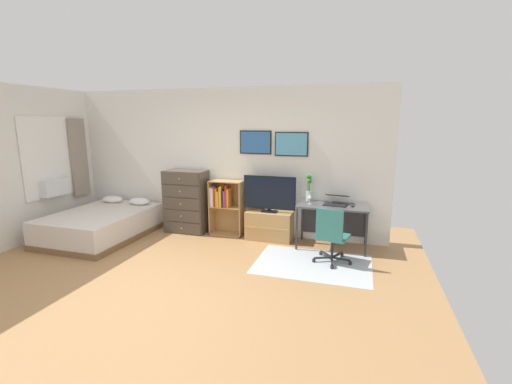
# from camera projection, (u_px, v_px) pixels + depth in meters

# --- Properties ---
(ground_plane) EXTENTS (7.20, 7.20, 0.00)m
(ground_plane) POSITION_uv_depth(u_px,v_px,m) (153.00, 284.00, 4.50)
(ground_plane) COLOR #A87A4C
(wall_back_with_posters) EXTENTS (6.12, 0.09, 2.70)m
(wall_back_with_posters) POSITION_uv_depth(u_px,v_px,m) (223.00, 161.00, 6.50)
(wall_back_with_posters) COLOR silver
(wall_back_with_posters) RESTS_ON ground_plane
(area_rug) EXTENTS (1.70, 1.20, 0.01)m
(area_rug) POSITION_uv_depth(u_px,v_px,m) (313.00, 264.00, 5.14)
(area_rug) COLOR #B2B7BC
(area_rug) RESTS_ON ground_plane
(bed) EXTENTS (1.46, 1.96, 0.61)m
(bed) POSITION_uv_depth(u_px,v_px,m) (102.00, 224.00, 6.32)
(bed) COLOR brown
(bed) RESTS_ON ground_plane
(dresser) EXTENTS (0.79, 0.46, 1.19)m
(dresser) POSITION_uv_depth(u_px,v_px,m) (186.00, 201.00, 6.58)
(dresser) COLOR #4C4238
(dresser) RESTS_ON ground_plane
(bookshelf) EXTENTS (0.62, 0.30, 1.02)m
(bookshelf) POSITION_uv_depth(u_px,v_px,m) (224.00, 203.00, 6.42)
(bookshelf) COLOR tan
(bookshelf) RESTS_ON ground_plane
(tv_stand) EXTENTS (0.82, 0.41, 0.51)m
(tv_stand) POSITION_uv_depth(u_px,v_px,m) (269.00, 225.00, 6.19)
(tv_stand) COLOR tan
(tv_stand) RESTS_ON ground_plane
(television) EXTENTS (0.94, 0.16, 0.65)m
(television) POSITION_uv_depth(u_px,v_px,m) (269.00, 194.00, 6.06)
(television) COLOR black
(television) RESTS_ON tv_stand
(desk) EXTENTS (1.15, 0.60, 0.74)m
(desk) POSITION_uv_depth(u_px,v_px,m) (333.00, 212.00, 5.79)
(desk) COLOR #4C4C4F
(desk) RESTS_ON ground_plane
(office_chair) EXTENTS (0.58, 0.57, 0.86)m
(office_chair) POSITION_uv_depth(u_px,v_px,m) (331.00, 234.00, 5.08)
(office_chair) COLOR #232326
(office_chair) RESTS_ON ground_plane
(laptop) EXTENTS (0.42, 0.45, 0.17)m
(laptop) POSITION_uv_depth(u_px,v_px,m) (336.00, 200.00, 5.73)
(laptop) COLOR black
(laptop) RESTS_ON desk
(computer_mouse) EXTENTS (0.06, 0.10, 0.03)m
(computer_mouse) POSITION_uv_depth(u_px,v_px,m) (352.00, 206.00, 5.56)
(computer_mouse) COLOR #262628
(computer_mouse) RESTS_ON desk
(bamboo_vase) EXTENTS (0.10, 0.11, 0.46)m
(bamboo_vase) POSITION_uv_depth(u_px,v_px,m) (309.00, 187.00, 5.97)
(bamboo_vase) COLOR silver
(bamboo_vase) RESTS_ON desk
(wine_glass) EXTENTS (0.07, 0.07, 0.18)m
(wine_glass) POSITION_uv_depth(u_px,v_px,m) (310.00, 196.00, 5.71)
(wine_glass) COLOR silver
(wine_glass) RESTS_ON desk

